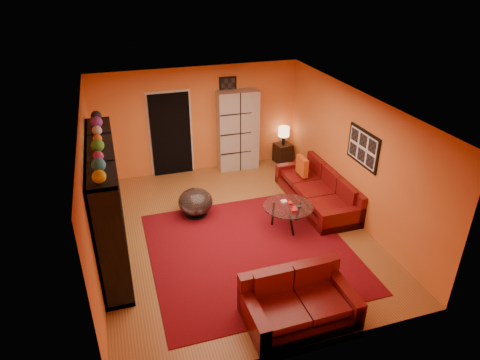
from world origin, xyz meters
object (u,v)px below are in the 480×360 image
object	(u,v)px
table_lamp	(284,132)
loveseat	(297,301)
coffee_table	(288,208)
side_table	(283,153)
tv	(111,205)
sofa	(321,191)
storage_cabinet	(238,130)
bowl_chair	(196,202)
entertainment_unit	(108,203)

from	to	relation	value
table_lamp	loveseat	bearing A→B (deg)	-110.30
loveseat	coffee_table	world-z (taller)	loveseat
loveseat	side_table	xyz separation A→B (m)	(1.91, 5.16, -0.03)
tv	sofa	world-z (taller)	tv
sofa	side_table	size ratio (longest dim) A/B	4.87
coffee_table	side_table	xyz separation A→B (m)	(1.11, 2.92, -0.20)
storage_cabinet	bowl_chair	xyz separation A→B (m)	(-1.53, -1.97, -0.69)
bowl_chair	table_lamp	size ratio (longest dim) A/B	1.52
coffee_table	loveseat	bearing A→B (deg)	-109.70
sofa	coffee_table	size ratio (longest dim) A/B	2.49
table_lamp	tv	bearing A→B (deg)	-148.02
sofa	coffee_table	world-z (taller)	sofa
bowl_chair	sofa	bearing A→B (deg)	-6.19
sofa	tv	bearing A→B (deg)	-173.03
coffee_table	storage_cabinet	world-z (taller)	storage_cabinet
sofa	side_table	bearing A→B (deg)	89.61
storage_cabinet	side_table	distance (m)	1.44
storage_cabinet	loveseat	bearing A→B (deg)	-95.48
loveseat	storage_cabinet	xyz separation A→B (m)	(0.69, 5.21, 0.72)
bowl_chair	table_lamp	world-z (taller)	table_lamp
storage_cabinet	table_lamp	bearing A→B (deg)	-0.31
storage_cabinet	bowl_chair	world-z (taller)	storage_cabinet
entertainment_unit	loveseat	distance (m)	3.58
coffee_table	entertainment_unit	bearing A→B (deg)	177.05
coffee_table	table_lamp	size ratio (longest dim) A/B	2.07
sofa	bowl_chair	xyz separation A→B (m)	(-2.73, 0.30, 0.03)
coffee_table	side_table	world-z (taller)	side_table
tv	loveseat	distance (m)	3.54
entertainment_unit	bowl_chair	size ratio (longest dim) A/B	4.18
coffee_table	bowl_chair	size ratio (longest dim) A/B	1.36
entertainment_unit	coffee_table	world-z (taller)	entertainment_unit
sofa	table_lamp	world-z (taller)	table_lamp
table_lamp	bowl_chair	bearing A→B (deg)	-145.11
entertainment_unit	table_lamp	bearing A→B (deg)	31.79
table_lamp	sofa	bearing A→B (deg)	-90.51
side_table	table_lamp	distance (m)	0.58
bowl_chair	table_lamp	distance (m)	3.39
entertainment_unit	storage_cabinet	xyz separation A→B (m)	(3.21, 2.80, -0.05)
tv	loveseat	bearing A→B (deg)	-134.37
tv	sofa	bearing A→B (deg)	-83.14
entertainment_unit	side_table	world-z (taller)	entertainment_unit
tv	coffee_table	bearing A→B (deg)	-93.19
tv	table_lamp	world-z (taller)	tv
sofa	loveseat	size ratio (longest dim) A/B	1.49
sofa	side_table	world-z (taller)	sofa
loveseat	storage_cabinet	size ratio (longest dim) A/B	0.82
entertainment_unit	loveseat	size ratio (longest dim) A/B	1.83
entertainment_unit	bowl_chair	world-z (taller)	entertainment_unit
bowl_chair	side_table	world-z (taller)	bowl_chair
tv	sofa	size ratio (longest dim) A/B	0.39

